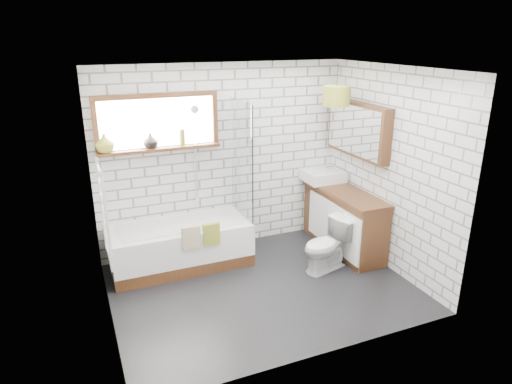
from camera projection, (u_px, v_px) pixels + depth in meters
name	position (u px, v px, depth m)	size (l,w,h in m)	color
floor	(262.00, 288.00, 5.39)	(3.40, 2.60, 0.01)	black
ceiling	(263.00, 69.00, 4.56)	(3.40, 2.60, 0.01)	white
wall_back	(224.00, 159.00, 6.11)	(3.40, 0.01, 2.50)	white
wall_front	(324.00, 233.00, 3.84)	(3.40, 0.01, 2.50)	white
wall_left	(99.00, 209.00, 4.35)	(0.01, 2.60, 2.50)	white
wall_right	(390.00, 170.00, 5.60)	(0.01, 2.60, 2.50)	white
window	(158.00, 123.00, 5.58)	(1.52, 0.16, 0.68)	#3B1F10
towel_radiator	(104.00, 214.00, 4.38)	(0.06, 0.52, 1.00)	white
mirror_cabinet	(358.00, 130.00, 5.95)	(0.16, 1.20, 0.70)	#3B1F10
shower_riser	(195.00, 155.00, 5.89)	(0.02, 0.02, 1.30)	silver
bathtub	(181.00, 245.00, 5.82)	(1.74, 0.77, 0.56)	white
shower_screen	(242.00, 160.00, 5.79)	(0.02, 0.72, 1.50)	white
towel_green	(211.00, 234.00, 5.51)	(0.20, 0.06, 0.28)	olive
towel_beige	(191.00, 238.00, 5.42)	(0.22, 0.06, 0.29)	tan
vanity	(344.00, 219.00, 6.26)	(0.47, 1.47, 0.84)	#3B1F10
basin	(323.00, 175.00, 6.51)	(0.54, 0.47, 0.16)	white
tap	(333.00, 171.00, 6.56)	(0.03, 0.03, 0.15)	silver
toilet	(327.00, 245.00, 5.70)	(0.65, 0.37, 0.66)	white
vase_olive	(105.00, 145.00, 5.38)	(0.22, 0.22, 0.23)	olive
vase_dark	(151.00, 142.00, 5.58)	(0.18, 0.18, 0.19)	black
bottle	(182.00, 139.00, 5.73)	(0.07, 0.07, 0.21)	olive
pendant	(336.00, 96.00, 5.69)	(0.34, 0.34, 0.25)	olive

